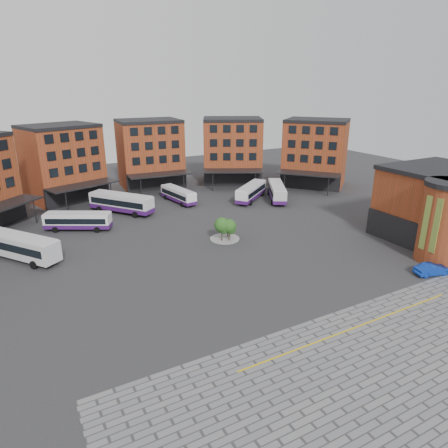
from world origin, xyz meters
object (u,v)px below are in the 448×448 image
bus_d (178,195)px  bus_e (251,192)px  bus_f (277,191)px  bus_a (20,245)px  bus_c (121,203)px  bus_b (78,221)px  tree_island (226,227)px  blue_car (432,269)px

bus_d → bus_e: 14.35m
bus_f → bus_a: bearing=-141.7°
bus_d → bus_f: size_ratio=0.91×
bus_c → bus_d: size_ratio=1.15×
bus_a → bus_c: 21.76m
bus_c → bus_e: bearing=-46.1°
bus_b → bus_c: bearing=-27.3°
tree_island → blue_car: (16.57, -21.74, -1.34)m
tree_island → bus_f: size_ratio=0.40×
bus_b → bus_c: bus_c is taller
tree_island → blue_car: bearing=-52.7°
bus_f → bus_c: bearing=-162.8°
bus_e → blue_car: (1.78, -38.37, -0.96)m
bus_e → bus_f: bus_f is taller
bus_c → bus_e: bus_c is taller
bus_e → blue_car: 38.42m
blue_car → tree_island: bearing=52.2°
bus_b → bus_d: 21.09m
bus_e → tree_island: bearing=-79.9°
blue_car → bus_d: bearing=33.9°
bus_a → blue_car: (43.49, -28.64, -1.29)m
bus_a → bus_f: bearing=-27.0°
bus_e → bus_a: bearing=-115.1°
bus_b → bus_c: (8.39, 5.64, 0.31)m
bus_f → blue_car: bearing=-65.3°
bus_e → blue_car: size_ratio=2.34×
bus_c → blue_car: (26.56, -42.31, -1.15)m
bus_a → bus_b: bearing=7.1°
tree_island → bus_b: tree_island is taller
bus_b → bus_d: bus_b is taller
bus_d → blue_car: size_ratio=2.29×
bus_b → bus_c: 10.11m
bus_c → tree_island: bearing=-101.1°
bus_b → blue_car: size_ratio=2.31×
blue_car → bus_f: bearing=10.4°
bus_e → bus_c: bearing=-137.3°
bus_e → bus_f: (4.60, -2.27, 0.03)m
bus_d → blue_car: (15.08, -43.75, -0.77)m
bus_c → blue_car: size_ratio=2.63×
bus_b → bus_e: bearing=-58.3°
tree_island → bus_a: bearing=165.6°
bus_d → bus_b: bearing=-169.4°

